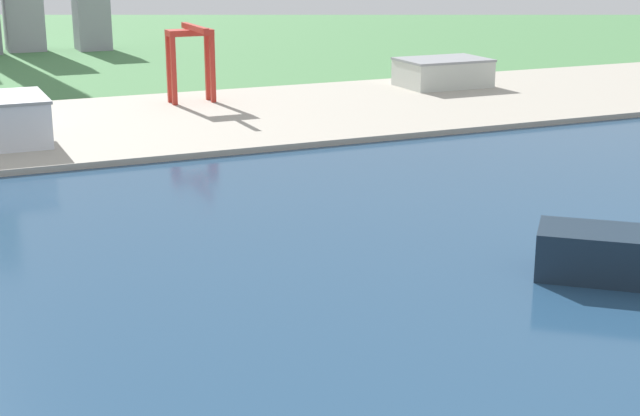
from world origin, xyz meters
The scene contains 5 objects.
ground_plane centered at (0.00, 300.00, 0.00)m, with size 2400.00×2400.00×0.00m, color #487E49.
water_bay centered at (0.00, 240.00, 0.07)m, with size 840.00×360.00×0.15m, color navy.
industrial_pier centered at (0.00, 490.00, 1.25)m, with size 840.00×140.00×2.50m, color #A9A294.
port_crane_red centered at (72.28, 525.99, 28.85)m, with size 21.41×36.19×37.26m.
warehouse_annex centered at (208.81, 523.32, 9.88)m, with size 45.67×32.45×14.71m.
Camera 1 is at (-53.90, 88.38, 79.04)m, focal length 53.39 mm.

